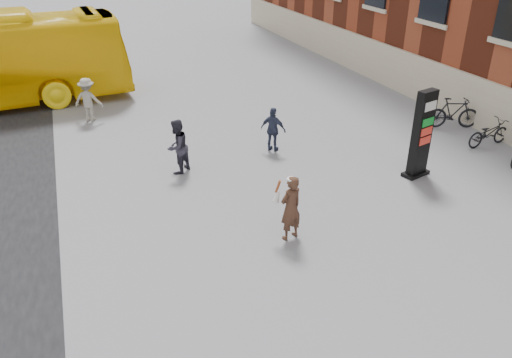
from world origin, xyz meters
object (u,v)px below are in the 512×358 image
object	(u,v)px
woman	(290,207)
pedestrian_a	(177,147)
pedestrian_c	(273,130)
info_pylon	(422,134)
pedestrian_b	(88,100)
bike_7	(453,113)
bike_6	(489,133)

from	to	relation	value
woman	pedestrian_a	world-z (taller)	pedestrian_a
woman	pedestrian_a	bearing A→B (deg)	-86.48
pedestrian_c	info_pylon	bearing A→B (deg)	-178.91
woman	pedestrian_b	bearing A→B (deg)	-86.22
pedestrian_a	bike_7	bearing A→B (deg)	139.45
bike_6	pedestrian_a	bearing A→B (deg)	76.53
pedestrian_a	pedestrian_b	size ratio (longest dim) A/B	1.01
pedestrian_b	bike_6	distance (m)	14.20
pedestrian_c	bike_7	world-z (taller)	pedestrian_c
info_pylon	pedestrian_c	distance (m)	4.58
bike_6	bike_7	size ratio (longest dim) A/B	0.91
bike_6	info_pylon	bearing A→B (deg)	101.47
bike_6	pedestrian_c	bearing A→B (deg)	68.62
info_pylon	pedestrian_c	xyz separation A→B (m)	(-3.27, 3.16, -0.56)
woman	info_pylon	bearing A→B (deg)	-178.00
woman	bike_7	xyz separation A→B (m)	(8.46, 4.42, -0.27)
pedestrian_c	bike_6	bearing A→B (deg)	-152.47
pedestrian_a	bike_7	world-z (taller)	pedestrian_a
pedestrian_b	pedestrian_a	bearing A→B (deg)	136.78
bike_7	pedestrian_c	bearing A→B (deg)	108.12
woman	pedestrian_c	bearing A→B (deg)	-125.31
pedestrian_a	bike_7	distance (m)	10.12
info_pylon	pedestrian_b	bearing A→B (deg)	121.52
woman	pedestrian_a	distance (m)	4.69
info_pylon	bike_6	xyz separation A→B (m)	(3.60, 0.98, -0.85)
bike_7	bike_6	bearing A→B (deg)	-158.37
pedestrian_a	bike_6	xyz separation A→B (m)	(10.12, -1.72, -0.38)
woman	pedestrian_b	xyz separation A→B (m)	(-3.77, 9.88, -0.02)
pedestrian_b	pedestrian_c	distance (m)	7.35
pedestrian_a	bike_6	distance (m)	10.27
pedestrian_b	bike_6	size ratio (longest dim) A/B	0.96
woman	pedestrian_b	size ratio (longest dim) A/B	1.00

